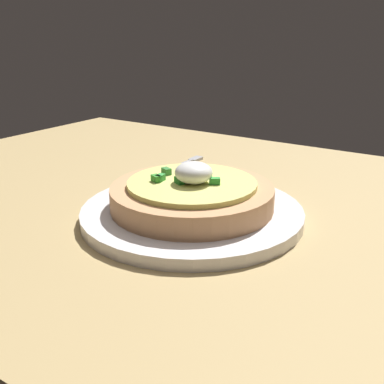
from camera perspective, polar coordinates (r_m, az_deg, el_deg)
The scene contains 4 objects.
dining_table at distance 60.81cm, azimuth 8.04°, elevation -3.35°, with size 127.68×74.23×2.25cm, color tan.
plate at distance 57.38cm, azimuth -0.00°, elevation -2.57°, with size 27.40×27.40×1.47cm, color white.
pizza at distance 56.47cm, azimuth 0.00°, elevation -0.26°, with size 20.02×20.02×5.96cm.
fork at distance 80.25cm, azimuth -0.75°, elevation 3.61°, with size 1.44×10.95×0.50cm.
Camera 1 is at (23.39, -50.93, 24.72)cm, focal length 43.15 mm.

